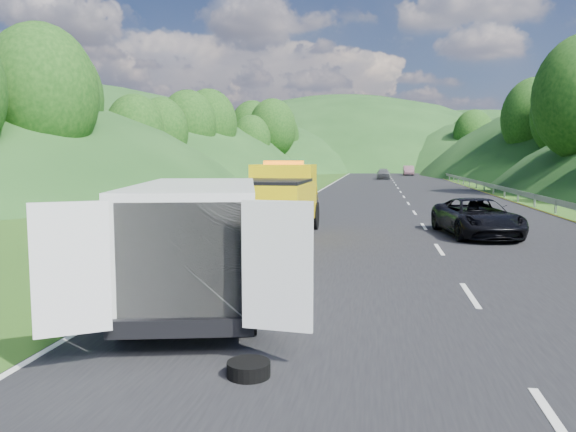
% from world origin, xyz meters
% --- Properties ---
extents(ground, '(320.00, 320.00, 0.00)m').
position_xyz_m(ground, '(0.00, 0.00, 0.00)').
color(ground, '#38661E').
rests_on(ground, ground).
extents(road_surface, '(14.00, 200.00, 0.02)m').
position_xyz_m(road_surface, '(3.00, 40.00, 0.01)').
color(road_surface, black).
rests_on(road_surface, ground).
extents(guardrail, '(0.06, 140.00, 1.52)m').
position_xyz_m(guardrail, '(10.30, 52.50, 0.00)').
color(guardrail, gray).
rests_on(guardrail, ground).
extents(tree_line_left, '(14.00, 140.00, 14.00)m').
position_xyz_m(tree_line_left, '(-19.00, 60.00, 0.00)').
color(tree_line_left, '#32601C').
rests_on(tree_line_left, ground).
extents(tree_line_right, '(14.00, 140.00, 14.00)m').
position_xyz_m(tree_line_right, '(23.00, 60.00, 0.00)').
color(tree_line_right, '#32601C').
rests_on(tree_line_right, ground).
extents(hills_backdrop, '(201.00, 288.60, 44.00)m').
position_xyz_m(hills_backdrop, '(6.50, 134.70, 0.00)').
color(hills_backdrop, '#2D5B23').
rests_on(hills_backdrop, ground).
extents(tow_truck, '(2.56, 6.55, 2.80)m').
position_xyz_m(tow_truck, '(-2.61, 6.27, 1.37)').
color(tow_truck, black).
rests_on(tow_truck, ground).
extents(white_van, '(4.39, 7.31, 2.43)m').
position_xyz_m(white_van, '(-2.45, -3.63, 1.37)').
color(white_van, black).
rests_on(white_van, ground).
extents(woman, '(0.55, 0.71, 1.83)m').
position_xyz_m(woman, '(-3.93, 0.96, 0.00)').
color(woman, silver).
rests_on(woman, ground).
extents(child, '(0.56, 0.52, 0.93)m').
position_xyz_m(child, '(-2.37, -1.08, 0.00)').
color(child, '#C5CE6E').
rests_on(child, ground).
extents(worker, '(1.23, 0.93, 1.68)m').
position_xyz_m(worker, '(-1.94, -5.07, 0.00)').
color(worker, '#222127').
rests_on(worker, ground).
extents(suitcase, '(0.43, 0.30, 0.62)m').
position_xyz_m(suitcase, '(-3.98, 0.10, 0.31)').
color(suitcase, '#63624A').
rests_on(suitcase, ground).
extents(spare_tire, '(0.59, 0.59, 0.20)m').
position_xyz_m(spare_tire, '(-0.65, -7.06, 0.00)').
color(spare_tire, black).
rests_on(spare_tire, ground).
extents(passing_suv, '(3.07, 5.32, 1.40)m').
position_xyz_m(passing_suv, '(4.70, 7.40, 0.00)').
color(passing_suv, black).
rests_on(passing_suv, ground).
extents(dist_car_a, '(1.75, 4.35, 1.48)m').
position_xyz_m(dist_car_a, '(1.86, 61.93, 0.00)').
color(dist_car_a, '#47484B').
rests_on(dist_car_a, ground).
extents(dist_car_b, '(1.64, 4.71, 1.55)m').
position_xyz_m(dist_car_b, '(6.02, 78.48, 0.00)').
color(dist_car_b, brown).
rests_on(dist_car_b, ground).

